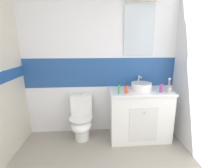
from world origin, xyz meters
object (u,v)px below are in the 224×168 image
object	(u,v)px
soap_dispenser	(127,89)
deodorant_spray_can	(161,88)
sink_basin	(141,86)
toilet	(81,119)
toothbrush_cup	(169,89)
toothpaste_tube_upright	(119,89)

from	to	relation	value
soap_dispenser	deodorant_spray_can	bearing A→B (deg)	-0.42
sink_basin	soap_dispenser	size ratio (longest dim) A/B	2.47
sink_basin	deodorant_spray_can	bearing A→B (deg)	-31.53
toilet	toothbrush_cup	xyz separation A→B (m)	(1.39, -0.18, 0.55)
soap_dispenser	sink_basin	bearing A→B (deg)	30.34
toilet	toothbrush_cup	size ratio (longest dim) A/B	3.28
sink_basin	soap_dispenser	world-z (taller)	sink_basin
toothbrush_cup	toothpaste_tube_upright	xyz separation A→B (m)	(-0.78, -0.01, 0.02)
toilet	soap_dispenser	distance (m)	0.93
soap_dispenser	deodorant_spray_can	distance (m)	0.54
sink_basin	toothbrush_cup	bearing A→B (deg)	-23.88
sink_basin	toilet	xyz separation A→B (m)	(-1.00, 0.01, -0.56)
sink_basin	toothpaste_tube_upright	bearing A→B (deg)	-154.74
deodorant_spray_can	toothbrush_cup	bearing A→B (deg)	-4.48
sink_basin	soap_dispenser	xyz separation A→B (m)	(-0.27, -0.16, -0.00)
toilet	deodorant_spray_can	distance (m)	1.40
toilet	toothpaste_tube_upright	bearing A→B (deg)	-17.62
toothbrush_cup	soap_dispenser	size ratio (longest dim) A/B	1.50
sink_basin	soap_dispenser	distance (m)	0.32
soap_dispenser	toothpaste_tube_upright	distance (m)	0.12
deodorant_spray_can	sink_basin	bearing A→B (deg)	148.47
toothbrush_cup	deodorant_spray_can	world-z (taller)	toothbrush_cup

